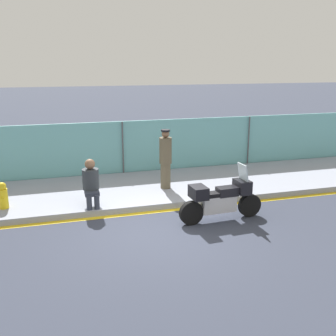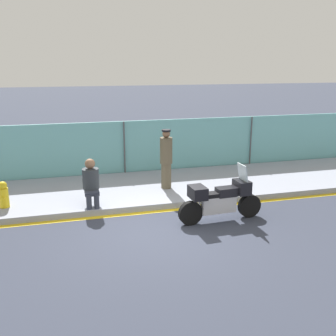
{
  "view_description": "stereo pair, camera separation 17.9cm",
  "coord_description": "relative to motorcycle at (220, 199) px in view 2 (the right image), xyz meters",
  "views": [
    {
      "loc": [
        -2.14,
        -8.26,
        3.85
      ],
      "look_at": [
        0.68,
        1.55,
        1.1
      ],
      "focal_mm": 42.0,
      "sensor_mm": 36.0,
      "label": 1
    },
    {
      "loc": [
        -1.97,
        -8.3,
        3.85
      ],
      "look_at": [
        0.68,
        1.55,
        1.1
      ],
      "focal_mm": 42.0,
      "sensor_mm": 36.0,
      "label": 2
    }
  ],
  "objects": [
    {
      "name": "fire_hydrant",
      "position": [
        -5.27,
        1.96,
        -0.06
      ],
      "size": [
        0.25,
        0.32,
        0.7
      ],
      "color": "gold",
      "rests_on": "sidewalk"
    },
    {
      "name": "person_seated_on_curb",
      "position": [
        -3.03,
        1.55,
        0.28
      ],
      "size": [
        0.43,
        0.67,
        1.25
      ],
      "color": "#2D3342",
      "rests_on": "sidewalk"
    },
    {
      "name": "sidewalk",
      "position": [
        -1.67,
        2.8,
        -0.48
      ],
      "size": [
        35.07,
        3.39,
        0.17
      ],
      "color": "#8E93A3",
      "rests_on": "ground_plane"
    },
    {
      "name": "storefront_fence",
      "position": [
        -1.67,
        4.58,
        0.4
      ],
      "size": [
        33.31,
        0.17,
        1.94
      ],
      "color": "#6BB2B7",
      "rests_on": "ground_plane"
    },
    {
      "name": "officer_standing",
      "position": [
        -0.74,
        2.44,
        0.52
      ],
      "size": [
        0.37,
        0.37,
        1.79
      ],
      "color": "brown",
      "rests_on": "sidewalk"
    },
    {
      "name": "curb_paint_stripe",
      "position": [
        -1.67,
        1.01,
        -0.56
      ],
      "size": [
        35.07,
        0.18,
        0.01
      ],
      "color": "gold",
      "rests_on": "ground_plane"
    },
    {
      "name": "ground_plane",
      "position": [
        -1.67,
        -0.23,
        -0.57
      ],
      "size": [
        120.0,
        120.0,
        0.0
      ],
      "primitive_type": "plane",
      "color": "#333847"
    },
    {
      "name": "motorcycle",
      "position": [
        0.0,
        0.0,
        0.0
      ],
      "size": [
        2.23,
        0.58,
        1.42
      ],
      "rotation": [
        0.0,
        0.0,
        0.06
      ],
      "color": "black",
      "rests_on": "ground_plane"
    }
  ]
}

